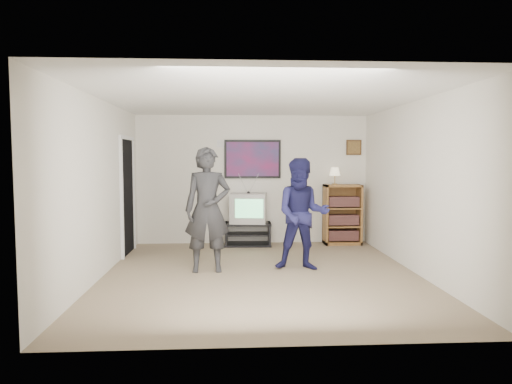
{
  "coord_description": "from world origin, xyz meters",
  "views": [
    {
      "loc": [
        -0.44,
        -6.41,
        1.67
      ],
      "look_at": [
        -0.04,
        0.58,
        1.15
      ],
      "focal_mm": 32.0,
      "sensor_mm": 36.0,
      "label": 1
    }
  ],
  "objects": [
    {
      "name": "controller_left",
      "position": [
        -0.78,
        0.51,
        1.22
      ],
      "size": [
        0.07,
        0.13,
        0.04
      ],
      "primitive_type": "cube",
      "rotation": [
        0.0,
        0.0,
        0.27
      ],
      "color": "white",
      "rests_on": "person_tall"
    },
    {
      "name": "doorway",
      "position": [
        -2.23,
        1.6,
        1.0
      ],
      "size": [
        0.03,
        0.85,
        2.0
      ],
      "primitive_type": "cube",
      "color": "black",
      "rests_on": "room_shell"
    },
    {
      "name": "air_vent",
      "position": [
        -0.55,
        2.48,
        1.95
      ],
      "size": [
        0.28,
        0.02,
        0.14
      ],
      "primitive_type": "cube",
      "color": "white",
      "rests_on": "room_shell"
    },
    {
      "name": "person_short",
      "position": [
        0.63,
        0.29,
        0.84
      ],
      "size": [
        0.89,
        0.74,
        1.67
      ],
      "primitive_type": "imported",
      "rotation": [
        0.0,
        0.0,
        -0.13
      ],
      "color": "#181842",
      "rests_on": "room_shell"
    },
    {
      "name": "small_picture",
      "position": [
        2.0,
        2.48,
        1.88
      ],
      "size": [
        0.3,
        0.03,
        0.3
      ],
      "primitive_type": "cube",
      "color": "#492F17",
      "rests_on": "room_shell"
    },
    {
      "name": "media_stand",
      "position": [
        -0.1,
        2.23,
        0.22
      ],
      "size": [
        0.89,
        0.52,
        0.44
      ],
      "rotation": [
        0.0,
        0.0,
        -0.03
      ],
      "color": "black",
      "rests_on": "room_shell"
    },
    {
      "name": "bookshelf",
      "position": [
        1.74,
        2.28,
        0.58
      ],
      "size": [
        0.71,
        0.4,
        1.16
      ],
      "primitive_type": null,
      "color": "brown",
      "rests_on": "room_shell"
    },
    {
      "name": "poster",
      "position": [
        0.0,
        2.48,
        1.65
      ],
      "size": [
        1.1,
        0.03,
        0.75
      ],
      "primitive_type": "cube",
      "color": "black",
      "rests_on": "room_shell"
    },
    {
      "name": "controller_right",
      "position": [
        0.62,
        0.48,
        1.1
      ],
      "size": [
        0.08,
        0.14,
        0.04
      ],
      "primitive_type": "cube",
      "rotation": [
        0.0,
        0.0,
        -0.31
      ],
      "color": "white",
      "rests_on": "person_short"
    },
    {
      "name": "person_tall",
      "position": [
        -0.77,
        0.27,
        0.92
      ],
      "size": [
        0.69,
        0.47,
        1.83
      ],
      "primitive_type": "imported",
      "rotation": [
        0.0,
        0.0,
        0.04
      ],
      "color": "#262628",
      "rests_on": "room_shell"
    },
    {
      "name": "room_shell",
      "position": [
        0.0,
        0.35,
        1.25
      ],
      "size": [
        4.51,
        5.0,
        2.51
      ],
      "color": "brown",
      "rests_on": "ground"
    },
    {
      "name": "table_lamp",
      "position": [
        1.59,
        2.32,
        1.33
      ],
      "size": [
        0.21,
        0.21,
        0.33
      ],
      "primitive_type": null,
      "color": "#FFEFC1",
      "rests_on": "bookshelf"
    },
    {
      "name": "crt_television",
      "position": [
        -0.09,
        2.23,
        0.72
      ],
      "size": [
        0.74,
        0.65,
        0.56
      ],
      "primitive_type": null,
      "rotation": [
        0.0,
        0.0,
        -0.13
      ],
      "color": "#A8A7A3",
      "rests_on": "media_stand"
    }
  ]
}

